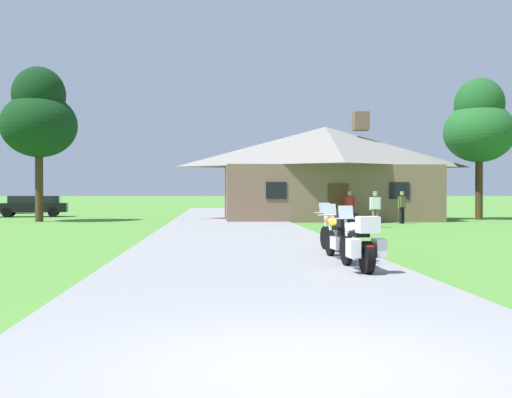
% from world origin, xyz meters
% --- Properties ---
extents(ground_plane, '(500.00, 500.00, 0.00)m').
position_xyz_m(ground_plane, '(0.00, 20.00, 0.00)').
color(ground_plane, '#4C8433').
extents(asphalt_driveway, '(6.40, 80.00, 0.06)m').
position_xyz_m(asphalt_driveway, '(0.00, 18.00, 0.03)').
color(asphalt_driveway, gray).
rests_on(asphalt_driveway, ground).
extents(motorcycle_white_nearest_to_camera, '(0.80, 2.08, 1.30)m').
position_xyz_m(motorcycle_white_nearest_to_camera, '(2.12, 6.98, 0.61)').
color(motorcycle_white_nearest_to_camera, black).
rests_on(motorcycle_white_nearest_to_camera, asphalt_driveway).
extents(motorcycle_yellow_second_in_row, '(0.66, 2.08, 1.30)m').
position_xyz_m(motorcycle_yellow_second_in_row, '(2.14, 9.15, 0.62)').
color(motorcycle_yellow_second_in_row, black).
rests_on(motorcycle_yellow_second_in_row, asphalt_driveway).
extents(motorcycle_orange_farthest_in_row, '(0.77, 2.08, 1.30)m').
position_xyz_m(motorcycle_orange_farthest_in_row, '(2.40, 10.97, 0.62)').
color(motorcycle_orange_farthest_in_row, black).
rests_on(motorcycle_orange_farthest_in_row, asphalt_driveway).
extents(stone_lodge, '(12.75, 8.48, 6.49)m').
position_xyz_m(stone_lodge, '(5.86, 32.36, 2.88)').
color(stone_lodge, brown).
rests_on(stone_lodge, ground).
extents(bystander_red_shirt_near_lodge, '(0.54, 0.29, 1.69)m').
position_xyz_m(bystander_red_shirt_near_lodge, '(6.36, 27.75, 0.95)').
color(bystander_red_shirt_near_lodge, black).
rests_on(bystander_red_shirt_near_lodge, ground).
extents(bystander_olive_shirt_beside_signpost, '(0.49, 0.37, 1.69)m').
position_xyz_m(bystander_olive_shirt_beside_signpost, '(8.98, 27.04, 0.95)').
color(bystander_olive_shirt_beside_signpost, black).
rests_on(bystander_olive_shirt_beside_signpost, ground).
extents(bystander_white_shirt_by_tree, '(0.55, 0.25, 1.69)m').
position_xyz_m(bystander_white_shirt_by_tree, '(6.63, 23.39, 0.95)').
color(bystander_white_shirt_by_tree, '#75664C').
rests_on(bystander_white_shirt_by_tree, ground).
extents(tree_right_of_lodge, '(4.20, 4.20, 8.48)m').
position_xyz_m(tree_right_of_lodge, '(15.00, 31.45, 5.70)').
color(tree_right_of_lodge, '#422D19').
rests_on(tree_right_of_lodge, ground).
extents(tree_left_far, '(4.20, 4.20, 8.64)m').
position_xyz_m(tree_left_far, '(-10.60, 30.52, 5.86)').
color(tree_left_far, '#422D19').
rests_on(tree_left_far, ground).
extents(parked_black_suv_far_left, '(4.84, 2.56, 1.40)m').
position_xyz_m(parked_black_suv_far_left, '(-12.97, 37.66, 0.78)').
color(parked_black_suv_far_left, black).
rests_on(parked_black_suv_far_left, ground).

